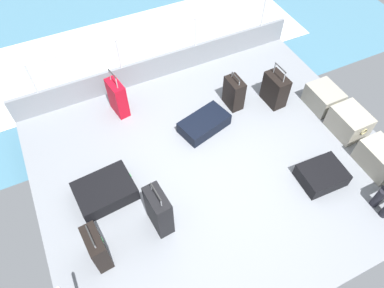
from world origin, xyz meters
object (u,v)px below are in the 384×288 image
object	(u,v)px
suitcase_7	(118,98)
cargo_crate_2	(380,158)
cargo_crate_1	(349,122)
suitcase_1	(275,89)
suitcase_5	(204,124)
suitcase_0	(159,211)
suitcase_4	(97,248)
suitcase_3	(322,175)
suitcase_2	(234,93)
suitcase_6	(105,191)
cargo_crate_0	(323,98)

from	to	relation	value
suitcase_7	cargo_crate_2	bearing A→B (deg)	48.60
cargo_crate_1	suitcase_1	distance (m)	1.27
cargo_crate_2	suitcase_5	distance (m)	2.64
cargo_crate_1	suitcase_7	world-z (taller)	suitcase_7
cargo_crate_1	cargo_crate_2	size ratio (longest dim) A/B	0.93
suitcase_5	suitcase_7	size ratio (longest dim) A/B	1.05
suitcase_1	suitcase_5	size ratio (longest dim) A/B	0.86
cargo_crate_1	suitcase_5	bearing A→B (deg)	-116.98
suitcase_0	suitcase_1	world-z (taller)	suitcase_0
cargo_crate_1	suitcase_4	distance (m)	4.15
cargo_crate_2	suitcase_3	bearing A→B (deg)	-100.42
suitcase_2	suitcase_4	world-z (taller)	suitcase_4
cargo_crate_1	suitcase_3	bearing A→B (deg)	-59.07
suitcase_2	suitcase_5	world-z (taller)	suitcase_2
cargo_crate_2	suitcase_0	bearing A→B (deg)	-99.36
suitcase_4	suitcase_6	bearing A→B (deg)	158.78
cargo_crate_1	suitcase_6	xyz separation A→B (m)	(-0.51, -3.82, -0.08)
cargo_crate_2	suitcase_1	distance (m)	1.90
suitcase_1	suitcase_0	bearing A→B (deg)	-64.19
suitcase_0	cargo_crate_1	bearing A→B (deg)	93.45
cargo_crate_1	suitcase_7	xyz separation A→B (m)	(-1.97, -3.13, 0.11)
suitcase_3	suitcase_2	bearing A→B (deg)	-167.82
cargo_crate_1	suitcase_4	bearing A→B (deg)	-85.87
suitcase_2	suitcase_5	distance (m)	0.74
cargo_crate_1	suitcase_2	xyz separation A→B (m)	(-1.29, -1.35, 0.07)
suitcase_5	cargo_crate_1	bearing A→B (deg)	63.02
cargo_crate_0	cargo_crate_1	xyz separation A→B (m)	(0.62, -0.00, 0.02)
cargo_crate_0	suitcase_1	world-z (taller)	suitcase_1
cargo_crate_2	suitcase_1	bearing A→B (deg)	-160.58
suitcase_3	suitcase_6	bearing A→B (deg)	-110.65
cargo_crate_0	suitcase_5	world-z (taller)	cargo_crate_0
suitcase_1	suitcase_2	distance (m)	0.70
cargo_crate_0	cargo_crate_2	size ratio (longest dim) A/B	0.91
cargo_crate_2	suitcase_6	size ratio (longest dim) A/B	0.78
cargo_crate_0	suitcase_3	distance (m)	1.52
suitcase_3	suitcase_6	world-z (taller)	suitcase_6
suitcase_6	suitcase_3	bearing A→B (deg)	69.35
cargo_crate_1	suitcase_0	size ratio (longest dim) A/B	0.71
cargo_crate_0	cargo_crate_2	distance (m)	1.35
cargo_crate_0	suitcase_2	size ratio (longest dim) A/B	0.92
cargo_crate_1	suitcase_5	xyz separation A→B (m)	(-1.03, -2.02, -0.10)
cargo_crate_0	suitcase_3	bearing A→B (deg)	-38.56
suitcase_5	suitcase_7	world-z (taller)	suitcase_7
suitcase_5	suitcase_0	bearing A→B (deg)	-45.89
cargo_crate_0	cargo_crate_1	world-z (taller)	cargo_crate_1
cargo_crate_0	suitcase_7	distance (m)	3.41
cargo_crate_2	suitcase_6	xyz separation A→B (m)	(-1.25, -3.76, -0.08)
suitcase_7	cargo_crate_0	bearing A→B (deg)	66.65
cargo_crate_2	suitcase_4	world-z (taller)	suitcase_4
cargo_crate_2	suitcase_3	size ratio (longest dim) A/B	1.00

